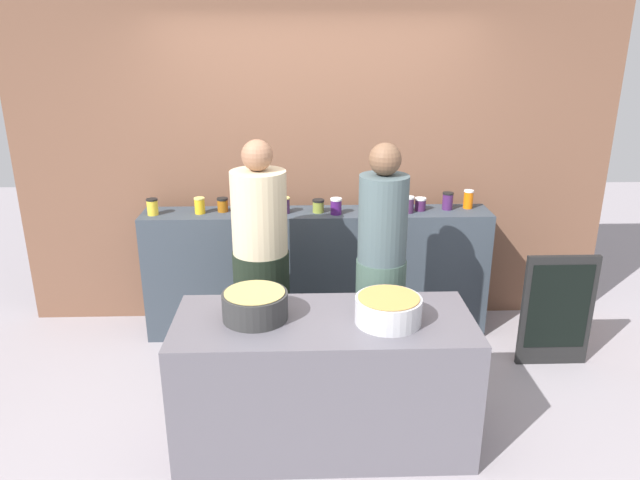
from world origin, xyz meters
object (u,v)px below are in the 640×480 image
at_px(preserve_jar_14, 468,199).
at_px(preserve_jar_13, 448,201).
at_px(chalkboard_sign, 557,310).
at_px(cook_in_cap, 381,281).
at_px(preserve_jar_9, 375,205).
at_px(preserve_jar_1, 200,206).
at_px(preserve_jar_6, 284,205).
at_px(preserve_jar_11, 408,204).
at_px(preserve_jar_7, 318,206).
at_px(preserve_jar_10, 391,204).
at_px(preserve_jar_3, 238,204).
at_px(preserve_jar_4, 252,202).
at_px(preserve_jar_5, 266,204).
at_px(preserve_jar_0, 152,207).
at_px(preserve_jar_2, 223,205).
at_px(cook_with_tongs, 261,274).
at_px(cooking_pot_left, 255,305).
at_px(cooking_pot_center, 388,310).
at_px(preserve_jar_8, 336,206).
at_px(preserve_jar_12, 420,204).

bearing_deg(preserve_jar_14, preserve_jar_13, -170.93).
bearing_deg(chalkboard_sign, cook_in_cap, -170.84).
bearing_deg(preserve_jar_9, preserve_jar_1, -179.42).
bearing_deg(chalkboard_sign, preserve_jar_14, 129.27).
bearing_deg(preserve_jar_6, preserve_jar_11, -1.27).
distance_m(preserve_jar_7, preserve_jar_10, 0.56).
bearing_deg(preserve_jar_3, preserve_jar_9, -2.10).
bearing_deg(preserve_jar_4, preserve_jar_13, -1.18).
relative_size(preserve_jar_5, cook_in_cap, 0.09).
bearing_deg(preserve_jar_5, preserve_jar_6, 3.49).
bearing_deg(preserve_jar_0, preserve_jar_2, 7.49).
relative_size(preserve_jar_14, cook_with_tongs, 0.09).
xyz_separation_m(preserve_jar_5, preserve_jar_7, (0.40, 0.02, -0.02)).
height_order(preserve_jar_2, cooking_pot_left, preserve_jar_2).
xyz_separation_m(preserve_jar_11, chalkboard_sign, (1.02, -0.54, -0.65)).
xyz_separation_m(preserve_jar_2, preserve_jar_9, (1.18, -0.03, -0.01)).
relative_size(preserve_jar_3, preserve_jar_6, 0.92).
height_order(preserve_jar_5, cooking_pot_left, preserve_jar_5).
bearing_deg(chalkboard_sign, preserve_jar_13, 138.43).
xyz_separation_m(preserve_jar_13, chalkboard_sign, (0.70, -0.62, -0.65)).
bearing_deg(preserve_jar_11, preserve_jar_13, 13.55).
bearing_deg(preserve_jar_4, cooking_pot_center, -60.26).
relative_size(cooking_pot_center, cook_in_cap, 0.22).
xyz_separation_m(preserve_jar_8, preserve_jar_13, (0.88, 0.10, 0.00)).
relative_size(preserve_jar_12, chalkboard_sign, 0.12).
bearing_deg(cook_in_cap, preserve_jar_10, 77.73).
distance_m(preserve_jar_6, preserve_jar_12, 1.06).
distance_m(preserve_jar_6, preserve_jar_11, 0.96).
xyz_separation_m(preserve_jar_2, preserve_jar_7, (0.74, -0.04, -0.00)).
relative_size(preserve_jar_8, preserve_jar_13, 0.92).
relative_size(preserve_jar_6, preserve_jar_8, 0.99).
distance_m(preserve_jar_7, preserve_jar_12, 0.80).
height_order(preserve_jar_0, cooking_pot_center, preserve_jar_0).
bearing_deg(preserve_jar_0, preserve_jar_13, 1.76).
xyz_separation_m(preserve_jar_9, chalkboard_sign, (1.27, -0.59, -0.64)).
xyz_separation_m(preserve_jar_0, preserve_jar_6, (1.00, 0.01, -0.00)).
height_order(preserve_jar_4, cook_with_tongs, cook_with_tongs).
xyz_separation_m(preserve_jar_6, cook_with_tongs, (-0.15, -0.59, -0.32)).
height_order(preserve_jar_9, preserve_jar_12, preserve_jar_12).
relative_size(preserve_jar_3, preserve_jar_10, 0.95).
bearing_deg(preserve_jar_11, preserve_jar_12, 28.98).
height_order(preserve_jar_9, cook_in_cap, cook_in_cap).
distance_m(preserve_jar_2, preserve_jar_8, 0.88).
height_order(preserve_jar_0, preserve_jar_7, preserve_jar_0).
bearing_deg(cook_with_tongs, preserve_jar_14, 22.77).
bearing_deg(preserve_jar_0, cook_with_tongs, -34.08).
height_order(preserve_jar_0, preserve_jar_13, preserve_jar_13).
relative_size(preserve_jar_4, chalkboard_sign, 0.14).
distance_m(preserve_jar_1, preserve_jar_8, 1.04).
relative_size(preserve_jar_8, preserve_jar_14, 0.86).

